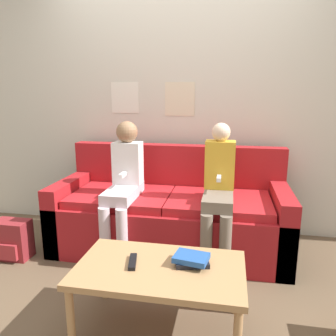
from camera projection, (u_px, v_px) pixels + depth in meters
name	position (u px, v px, depth m)	size (l,w,h in m)	color
ground_plane	(158.00, 277.00, 2.50)	(10.00, 10.00, 0.00)	brown
wall_back	(180.00, 101.00, 3.21)	(8.00, 0.06, 2.60)	beige
couch	(171.00, 215.00, 2.94)	(2.01, 0.83, 0.89)	maroon
coffee_table	(160.00, 274.00, 1.87)	(0.96, 0.56, 0.41)	#AD7F51
person_left	(124.00, 181.00, 2.74)	(0.24, 0.57, 1.14)	silver
person_right	(219.00, 188.00, 2.60)	(0.24, 0.57, 1.14)	#756656
tv_remote	(133.00, 262.00, 1.89)	(0.08, 0.17, 0.02)	black
book_stack	(192.00, 260.00, 1.87)	(0.22, 0.17, 0.06)	black
backpack	(12.00, 240.00, 2.76)	(0.29, 0.21, 0.33)	maroon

